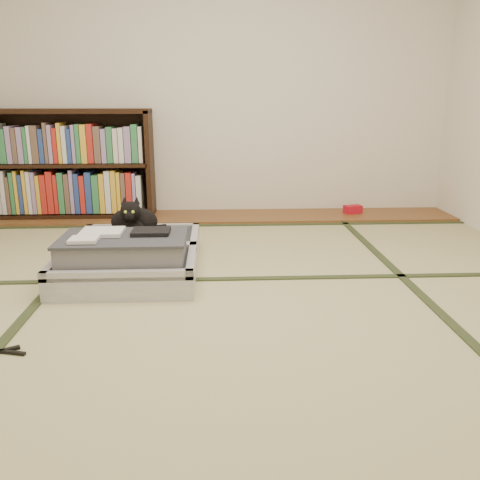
{
  "coord_description": "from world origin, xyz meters",
  "views": [
    {
      "loc": [
        -0.09,
        -2.36,
        1.0
      ],
      "look_at": [
        0.05,
        0.35,
        0.25
      ],
      "focal_mm": 38.0,
      "sensor_mm": 36.0,
      "label": 1
    }
  ],
  "objects": [
    {
      "name": "floor",
      "position": [
        0.0,
        0.0,
        0.0
      ],
      "size": [
        4.5,
        4.5,
        0.0
      ],
      "primitive_type": "plane",
      "color": "tan",
      "rests_on": "ground"
    },
    {
      "name": "wood_strip",
      "position": [
        0.0,
        2.0,
        0.01
      ],
      "size": [
        4.0,
        0.5,
        0.02
      ],
      "primitive_type": "cube",
      "color": "brown",
      "rests_on": "ground"
    },
    {
      "name": "red_item",
      "position": [
        1.14,
        2.03,
        0.06
      ],
      "size": [
        0.17,
        0.13,
        0.07
      ],
      "primitive_type": "cube",
      "rotation": [
        0.0,
        0.0,
        0.3
      ],
      "color": "red",
      "rests_on": "wood_strip"
    },
    {
      "name": "tatami_borders",
      "position": [
        0.0,
        0.49,
        0.0
      ],
      "size": [
        4.0,
        4.5,
        0.01
      ],
      "color": "#2D381E",
      "rests_on": "ground"
    },
    {
      "name": "bookcase",
      "position": [
        -1.31,
        2.07,
        0.45
      ],
      "size": [
        1.38,
        0.32,
        0.92
      ],
      "color": "black",
      "rests_on": "wood_strip"
    },
    {
      "name": "suitcase",
      "position": [
        -0.59,
        0.55,
        0.11
      ],
      "size": [
        0.78,
        1.04,
        0.31
      ],
      "color": "silver",
      "rests_on": "floor"
    },
    {
      "name": "cat",
      "position": [
        -0.61,
        0.84,
        0.25
      ],
      "size": [
        0.35,
        0.35,
        0.28
      ],
      "color": "black",
      "rests_on": "suitcase"
    },
    {
      "name": "cable_coil",
      "position": [
        -0.43,
        0.87,
        0.16
      ],
      "size": [
        0.11,
        0.11,
        0.03
      ],
      "color": "white",
      "rests_on": "suitcase"
    }
  ]
}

